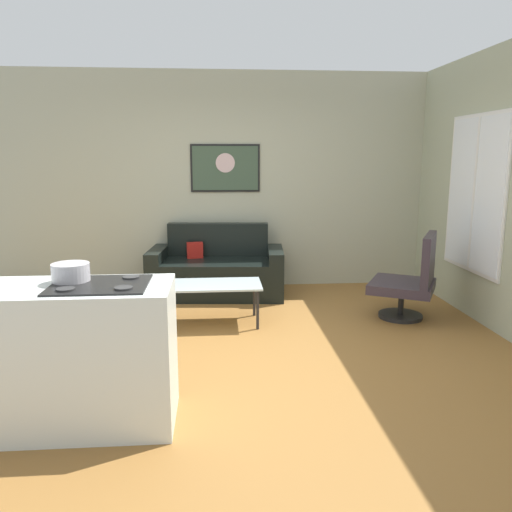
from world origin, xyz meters
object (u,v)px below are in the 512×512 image
Objects in this scene: armchair at (411,280)px; wall_painting at (225,168)px; couch at (217,272)px; coffee_table at (211,287)px; mixing_bowl at (71,273)px.

wall_painting reaches higher than armchair.
coffee_table is (-0.06, -1.13, 0.10)m from couch.
couch is 1.65× the size of coffee_table.
armchair reaches higher than coffee_table.
mixing_bowl reaches higher than couch.
mixing_bowl is at bearing -148.19° from armchair.
armchair is at bearing -29.06° from couch.
coffee_table is 1.11× the size of armchair.
mixing_bowl is (-3.00, -1.86, 0.57)m from armchair.
mixing_bowl is 0.27× the size of wall_painting.
armchair is 3.58m from mixing_bowl.
wall_painting is at bearing 72.69° from mixing_bowl.
mixing_bowl reaches higher than armchair.
coffee_table is at bearing -97.13° from wall_painting.
mixing_bowl is at bearing -107.31° from wall_painting.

